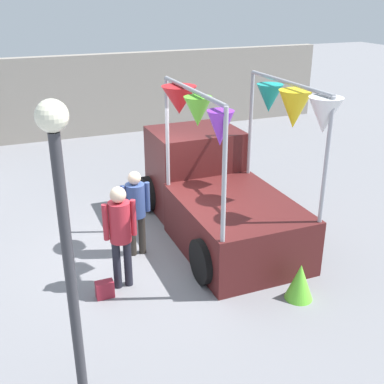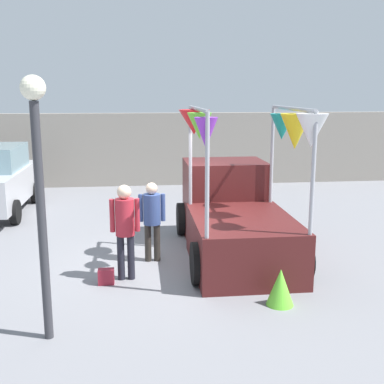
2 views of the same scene
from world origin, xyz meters
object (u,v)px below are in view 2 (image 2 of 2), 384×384
object	(u,v)px
folded_kite_bundle_lime	(280,287)
person_vendor	(152,214)
vendor_truck	(233,210)
handbag	(106,277)
person_customer	(125,223)
street_lamp	(38,170)

from	to	relation	value
folded_kite_bundle_lime	person_vendor	bearing A→B (deg)	130.55
person_vendor	folded_kite_bundle_lime	distance (m)	3.07
vendor_truck	handbag	xyz separation A→B (m)	(-2.57, -1.53, -0.75)
person_customer	street_lamp	xyz separation A→B (m)	(-1.02, -2.02, 1.29)
vendor_truck	handbag	bearing A→B (deg)	-149.19
person_vendor	handbag	xyz separation A→B (m)	(-0.86, -1.12, -0.82)
person_vendor	handbag	world-z (taller)	person_vendor
person_customer	person_vendor	distance (m)	1.05
vendor_truck	folded_kite_bundle_lime	distance (m)	2.77
handbag	folded_kite_bundle_lime	xyz separation A→B (m)	(2.81, -1.16, 0.16)
vendor_truck	folded_kite_bundle_lime	bearing A→B (deg)	-84.99
handbag	street_lamp	bearing A→B (deg)	-110.24
vendor_truck	person_vendor	bearing A→B (deg)	-166.38
street_lamp	folded_kite_bundle_lime	size ratio (longest dim) A/B	5.91
person_customer	handbag	world-z (taller)	person_customer
vendor_truck	person_customer	xyz separation A→B (m)	(-2.22, -1.33, 0.16)
person_customer	street_lamp	world-z (taller)	street_lamp
person_vendor	folded_kite_bundle_lime	bearing A→B (deg)	-49.45
vendor_truck	person_customer	distance (m)	2.60
handbag	street_lamp	xyz separation A→B (m)	(-0.67, -1.82, 2.21)
person_vendor	vendor_truck	bearing A→B (deg)	13.62
handbag	folded_kite_bundle_lime	world-z (taller)	folded_kite_bundle_lime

